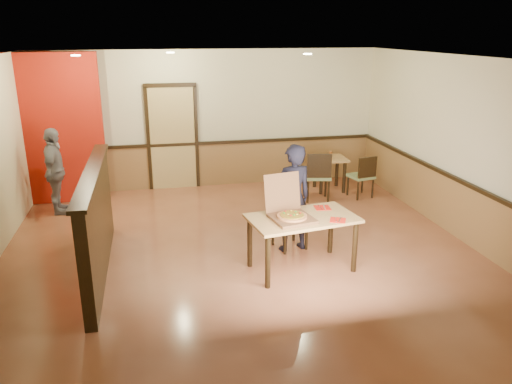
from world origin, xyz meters
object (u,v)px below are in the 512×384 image
(passerby, at_px, (55,172))
(side_table, at_px, (330,166))
(diner_chair, at_px, (288,215))
(pizza_box, at_px, (290,214))
(side_chair_left, at_px, (318,175))
(main_table, at_px, (302,224))
(condiment, at_px, (331,155))
(side_chair_right, at_px, (363,175))
(diner, at_px, (293,198))

(passerby, bearing_deg, side_table, -84.23)
(diner_chair, relative_size, passerby, 0.59)
(pizza_box, bearing_deg, side_chair_left, 53.29)
(main_table, xyz_separation_m, diner_chair, (0.02, 0.80, -0.16))
(main_table, relative_size, pizza_box, 2.19)
(diner_chair, xyz_separation_m, passerby, (-3.64, 2.24, 0.28))
(diner_chair, bearing_deg, main_table, -106.07)
(diner_chair, distance_m, pizza_box, 0.91)
(side_table, relative_size, condiment, 4.25)
(side_chair_right, bearing_deg, diner, 33.74)
(side_chair_left, xyz_separation_m, pizza_box, (-1.32, -2.73, 0.31))
(side_table, distance_m, pizza_box, 3.81)
(side_table, xyz_separation_m, pizza_box, (-1.79, -3.35, 0.32))
(condiment, bearing_deg, side_chair_left, -130.64)
(side_chair_left, bearing_deg, diner_chair, 71.26)
(diner, bearing_deg, side_table, -132.46)
(diner, relative_size, condiment, 10.10)
(side_chair_left, distance_m, diner, 2.35)
(side_table, distance_m, diner, 3.11)
(side_chair_left, bearing_deg, main_table, 78.86)
(side_chair_right, height_order, condiment, side_chair_right)
(side_table, relative_size, diner, 0.42)
(side_chair_right, height_order, pizza_box, pizza_box)
(side_chair_right, bearing_deg, passerby, -15.01)
(side_chair_right, bearing_deg, side_table, -64.70)
(side_chair_left, relative_size, pizza_box, 1.37)
(side_table, height_order, diner, diner)
(side_chair_right, xyz_separation_m, pizza_box, (-2.25, -2.74, 0.38))
(side_chair_left, distance_m, passerby, 4.79)
(main_table, xyz_separation_m, condiment, (1.57, 3.21, 0.11))
(main_table, relative_size, diner_chair, 1.70)
(diner, height_order, pizza_box, diner)
(passerby, bearing_deg, side_chair_right, -90.64)
(diner_chair, relative_size, diner, 0.56)
(side_table, distance_m, passerby, 5.25)
(diner, distance_m, pizza_box, 0.71)
(condiment, bearing_deg, diner_chair, -122.83)
(main_table, height_order, side_chair_right, side_chair_right)
(main_table, height_order, side_table, main_table)
(passerby, xyz_separation_m, condiment, (5.20, 0.18, -0.01))
(side_chair_left, relative_size, diner, 0.60)
(side_chair_right, xyz_separation_m, diner, (-2.02, -2.06, 0.35))
(pizza_box, bearing_deg, passerby, 127.64)
(side_table, relative_size, passerby, 0.44)
(side_table, height_order, condiment, condiment)
(diner_chair, distance_m, condiment, 2.88)
(main_table, distance_m, diner_chair, 0.81)
(main_table, height_order, diner, diner)
(side_chair_left, xyz_separation_m, side_table, (0.46, 0.62, -0.01))
(main_table, bearing_deg, side_chair_right, 43.57)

